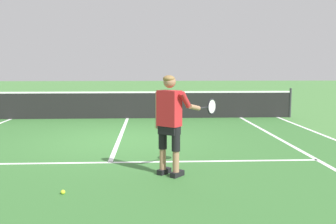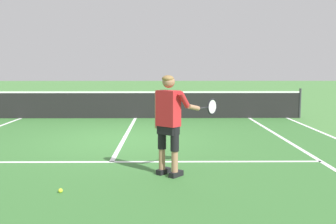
{
  "view_description": "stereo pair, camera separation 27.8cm",
  "coord_description": "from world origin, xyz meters",
  "views": [
    {
      "loc": [
        0.75,
        -9.68,
        1.86
      ],
      "look_at": [
        1.1,
        -2.9,
        1.05
      ],
      "focal_mm": 41.11,
      "sensor_mm": 36.0,
      "label": 1
    },
    {
      "loc": [
        1.03,
        -9.69,
        1.86
      ],
      "look_at": [
        1.1,
        -2.9,
        1.05
      ],
      "focal_mm": 41.11,
      "sensor_mm": 36.0,
      "label": 2
    }
  ],
  "objects": [
    {
      "name": "line_service",
      "position": [
        0.0,
        -2.34,
        0.0
      ],
      "size": [
        8.23,
        0.1,
        0.01
      ],
      "primitive_type": "cube",
      "color": "white",
      "rests_on": "ground"
    },
    {
      "name": "line_singles_right",
      "position": [
        4.12,
        -0.94,
        0.0
      ],
      "size": [
        0.1,
        10.0,
        0.01
      ],
      "primitive_type": "cube",
      "color": "white",
      "rests_on": "ground"
    },
    {
      "name": "tennis_player",
      "position": [
        1.12,
        -3.28,
        0.99
      ],
      "size": [
        1.13,
        0.8,
        1.71
      ],
      "color": "black",
      "rests_on": "ground"
    },
    {
      "name": "tennis_net",
      "position": [
        0.0,
        4.06,
        0.5
      ],
      "size": [
        11.96,
        0.08,
        1.07
      ],
      "color": "#333338",
      "rests_on": "ground"
    },
    {
      "name": "court_inner_surface",
      "position": [
        0.0,
        -0.94,
        0.0
      ],
      "size": [
        10.98,
        10.4,
        0.0
      ],
      "primitive_type": "cube",
      "color": "#387033",
      "rests_on": "ground"
    },
    {
      "name": "tennis_ball_near_feet",
      "position": [
        -0.5,
        -4.17,
        0.03
      ],
      "size": [
        0.07,
        0.07,
        0.07
      ],
      "primitive_type": "sphere",
      "color": "#CCE02D",
      "rests_on": "ground"
    },
    {
      "name": "line_centre_service",
      "position": [
        0.0,
        0.86,
        0.0
      ],
      "size": [
        0.1,
        6.4,
        0.01
      ],
      "primitive_type": "cube",
      "color": "white",
      "rests_on": "ground"
    },
    {
      "name": "ground_plane",
      "position": [
        0.0,
        0.0,
        0.0
      ],
      "size": [
        80.0,
        80.0,
        0.0
      ],
      "primitive_type": "plane",
      "color": "#477F3D"
    }
  ]
}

